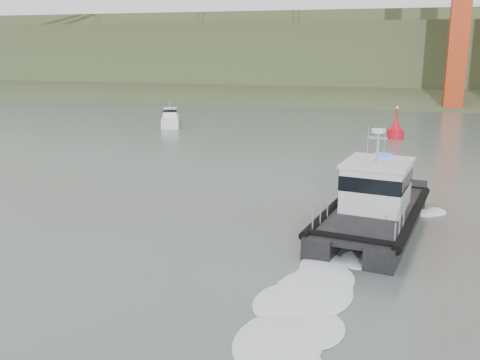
# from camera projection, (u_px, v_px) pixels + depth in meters

# --- Properties ---
(ground) EXTENTS (400.00, 400.00, 0.00)m
(ground) POSITION_uv_depth(u_px,v_px,m) (177.00, 280.00, 24.08)
(ground) COLOR #4C5A54
(ground) RESTS_ON ground
(headlands) EXTENTS (500.00, 105.36, 27.12)m
(headlands) POSITION_uv_depth(u_px,v_px,m) (363.00, 59.00, 139.30)
(headlands) COLOR #3F512E
(headlands) RESTS_ON ground
(patrol_boat) EXTENTS (6.32, 12.86, 5.98)m
(patrol_boat) POSITION_uv_depth(u_px,v_px,m) (374.00, 203.00, 30.57)
(patrol_boat) COLOR black
(patrol_boat) RESTS_ON ground
(motorboat) EXTENTS (4.46, 6.89, 3.60)m
(motorboat) POSITION_uv_depth(u_px,v_px,m) (170.00, 119.00, 70.92)
(motorboat) COLOR white
(motorboat) RESTS_ON ground
(nav_buoy) EXTENTS (1.87, 1.87, 3.89)m
(nav_buoy) POSITION_uv_depth(u_px,v_px,m) (396.00, 129.00, 61.09)
(nav_buoy) COLOR red
(nav_buoy) RESTS_ON ground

